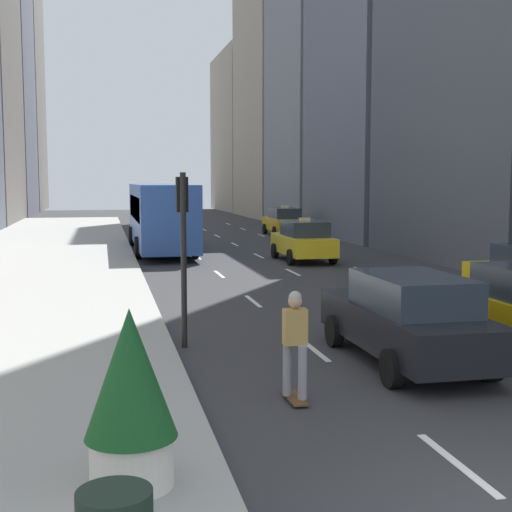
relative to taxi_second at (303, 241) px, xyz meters
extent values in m
cube|color=#9E9E99|center=(-11.00, 3.52, -0.81)|extent=(8.00, 66.00, 0.15)
cube|color=white|center=(-4.20, -21.48, -0.87)|extent=(0.12, 2.00, 0.01)
cube|color=white|center=(-4.20, -15.48, -0.87)|extent=(0.12, 2.00, 0.01)
cube|color=white|center=(-4.20, -9.48, -0.87)|extent=(0.12, 2.00, 0.01)
cube|color=white|center=(-4.20, -3.48, -0.87)|extent=(0.12, 2.00, 0.01)
cube|color=white|center=(-4.20, 2.52, -0.87)|extent=(0.12, 2.00, 0.01)
cube|color=white|center=(-4.20, 8.52, -0.87)|extent=(0.12, 2.00, 0.01)
cube|color=white|center=(-4.20, 14.52, -0.87)|extent=(0.12, 2.00, 0.01)
cube|color=white|center=(-4.20, 20.52, -0.87)|extent=(0.12, 2.00, 0.01)
cube|color=white|center=(-4.20, 26.52, -0.87)|extent=(0.12, 2.00, 0.01)
cube|color=white|center=(-1.40, -15.48, -0.87)|extent=(0.12, 2.00, 0.01)
cube|color=white|center=(-1.40, -9.48, -0.87)|extent=(0.12, 2.00, 0.01)
cube|color=white|center=(-1.40, -3.48, -0.87)|extent=(0.12, 2.00, 0.01)
cube|color=white|center=(-1.40, 2.52, -0.87)|extent=(0.12, 2.00, 0.01)
cube|color=white|center=(-1.40, 8.52, -0.87)|extent=(0.12, 2.00, 0.01)
cube|color=white|center=(-1.40, 14.52, -0.87)|extent=(0.12, 2.00, 0.01)
cube|color=white|center=(-1.40, 20.52, -0.87)|extent=(0.12, 2.00, 0.01)
cube|color=white|center=(-1.40, 26.52, -0.87)|extent=(0.12, 2.00, 0.01)
cube|color=white|center=(1.40, -9.48, -0.87)|extent=(0.12, 2.00, 0.01)
cube|color=white|center=(1.40, -3.48, -0.87)|extent=(0.12, 2.00, 0.01)
cube|color=white|center=(1.40, 2.52, -0.87)|extent=(0.12, 2.00, 0.01)
cube|color=white|center=(1.40, 8.52, -0.87)|extent=(0.12, 2.00, 0.01)
cube|color=white|center=(1.40, 14.52, -0.87)|extent=(0.12, 2.00, 0.01)
cube|color=white|center=(1.40, 20.52, -0.87)|extent=(0.12, 2.00, 0.01)
cube|color=white|center=(1.40, 26.52, -0.87)|extent=(0.12, 2.00, 0.01)
cube|color=slate|center=(-18.00, 58.72, 17.40)|extent=(6.00, 13.51, 36.57)
cube|color=slate|center=(8.00, 11.91, 8.29)|extent=(6.00, 11.77, 18.34)
cube|color=gray|center=(8.00, 24.04, 10.78)|extent=(6.00, 11.11, 23.32)
cube|color=#A89E89|center=(8.00, 37.15, 17.00)|extent=(6.00, 13.85, 35.75)
cube|color=#A89E89|center=(8.00, 52.03, 8.02)|extent=(6.00, 15.22, 17.81)
cylinder|color=black|center=(1.90, -11.02, -0.55)|extent=(0.22, 0.66, 0.66)
cube|color=yellow|center=(0.00, 0.07, -0.17)|extent=(1.80, 4.40, 0.76)
cube|color=#28333D|center=(0.00, -0.19, 0.53)|extent=(1.58, 2.29, 0.64)
cube|color=#F2E599|center=(0.00, -0.19, 0.92)|extent=(0.44, 0.20, 0.14)
cylinder|color=black|center=(-0.90, 1.43, -0.55)|extent=(0.22, 0.66, 0.66)
cylinder|color=black|center=(0.90, 1.43, -0.55)|extent=(0.22, 0.66, 0.66)
cylinder|color=black|center=(-0.90, -1.29, -0.55)|extent=(0.22, 0.66, 0.66)
cylinder|color=black|center=(0.90, -1.29, -0.55)|extent=(0.22, 0.66, 0.66)
cube|color=yellow|center=(2.80, 14.27, -0.17)|extent=(1.80, 4.40, 0.76)
cube|color=#28333D|center=(2.80, 14.00, 0.53)|extent=(1.58, 2.29, 0.64)
cube|color=#F2E599|center=(2.80, 14.00, 0.92)|extent=(0.44, 0.20, 0.14)
cylinder|color=black|center=(1.90, 15.63, -0.55)|extent=(0.22, 0.66, 0.66)
cylinder|color=black|center=(3.70, 15.63, -0.55)|extent=(0.22, 0.66, 0.66)
cylinder|color=black|center=(1.90, 12.90, -0.55)|extent=(0.22, 0.66, 0.66)
cylinder|color=black|center=(3.70, 12.90, -0.55)|extent=(0.22, 0.66, 0.66)
cylinder|color=black|center=(-0.90, -15.02, -0.55)|extent=(0.22, 0.66, 0.66)
cube|color=black|center=(-2.80, -16.79, -0.18)|extent=(1.80, 4.89, 0.74)
cube|color=#28333D|center=(-2.80, -17.08, 0.51)|extent=(1.58, 2.54, 0.64)
cylinder|color=black|center=(-3.70, -15.27, -0.55)|extent=(0.22, 0.66, 0.66)
cylinder|color=black|center=(-1.90, -15.27, -0.55)|extent=(0.22, 0.66, 0.66)
cylinder|color=black|center=(-3.70, -18.30, -0.55)|extent=(0.22, 0.66, 0.66)
cylinder|color=black|center=(-1.90, -18.30, -0.55)|extent=(0.22, 0.66, 0.66)
cube|color=#2D519E|center=(-5.60, 5.54, 0.92)|extent=(2.50, 11.60, 2.90)
cube|color=#28333D|center=(-5.60, 11.29, 1.27)|extent=(2.30, 0.12, 1.40)
cube|color=#28333D|center=(-6.81, 5.54, 1.27)|extent=(0.08, 9.86, 1.10)
cube|color=yellow|center=(-5.60, 11.29, 2.17)|extent=(1.50, 0.10, 0.36)
cylinder|color=black|center=(-6.85, 9.14, -0.38)|extent=(0.30, 1.00, 1.00)
cylinder|color=black|center=(-4.35, 9.14, -0.38)|extent=(0.30, 1.00, 1.00)
cylinder|color=black|center=(-6.85, 2.35, -0.38)|extent=(0.30, 1.00, 1.00)
cylinder|color=black|center=(-4.35, 2.35, -0.38)|extent=(0.30, 1.00, 1.00)
cube|color=brown|center=(-5.48, -18.67, -0.83)|extent=(0.24, 0.80, 0.03)
cylinder|color=black|center=(-5.48, -18.39, -0.86)|extent=(0.18, 0.05, 0.05)
cylinder|color=black|center=(-5.48, -18.95, -0.86)|extent=(0.18, 0.05, 0.05)
cylinder|color=gray|center=(-5.57, -18.55, -0.40)|extent=(0.14, 0.14, 0.84)
cylinder|color=gray|center=(-5.39, -18.79, -0.40)|extent=(0.14, 0.14, 0.84)
cube|color=#B78C47|center=(-5.48, -18.67, 0.30)|extent=(0.36, 0.22, 0.56)
sphere|color=tan|center=(-5.48, -18.67, 0.70)|extent=(0.22, 0.22, 0.22)
sphere|color=#B2AD9E|center=(-5.48, -18.67, 0.76)|extent=(0.20, 0.20, 0.20)
cylinder|color=silver|center=(-8.10, -21.62, -0.46)|extent=(0.90, 0.90, 0.55)
cylinder|color=#382819|center=(-8.10, -21.62, -0.21)|extent=(0.83, 0.83, 0.06)
cone|color=#195123|center=(-8.10, -21.62, 0.52)|extent=(1.00, 1.00, 1.40)
cylinder|color=black|center=(-6.75, -14.68, 0.92)|extent=(0.12, 0.12, 3.60)
cube|color=black|center=(-6.75, -14.50, 2.27)|extent=(0.24, 0.20, 0.72)
sphere|color=red|center=(-6.75, -14.39, 2.50)|extent=(0.14, 0.14, 0.14)
sphere|color=#4C3F14|center=(-6.75, -14.39, 2.27)|extent=(0.14, 0.14, 0.14)
sphere|color=#198C2D|center=(-6.75, -14.39, 2.04)|extent=(0.14, 0.14, 0.14)
camera|label=1|loc=(-8.35, -29.12, 2.55)|focal=50.00mm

